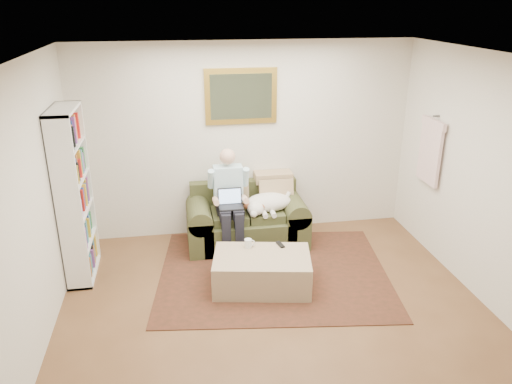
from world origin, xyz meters
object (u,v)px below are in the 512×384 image
object	(u,v)px
seated_man	(230,202)
coffee_mug	(248,243)
laptop	(230,202)
ottoman	(262,271)
sleeping_dog	(269,202)
bookshelf	(74,196)
sofa	(247,224)

from	to	relation	value
seated_man	coffee_mug	world-z (taller)	seated_man
laptop	ottoman	distance (m)	1.07
sleeping_dog	ottoman	xyz separation A→B (m)	(-0.28, -1.04, -0.40)
seated_man	laptop	size ratio (longest dim) A/B	4.33
bookshelf	sofa	bearing A→B (deg)	12.91
coffee_mug	sleeping_dog	bearing A→B (deg)	63.76
sleeping_dog	bookshelf	distance (m)	2.39
laptop	sofa	bearing A→B (deg)	41.02
seated_man	sofa	bearing A→B (deg)	31.45
laptop	bookshelf	bearing A→B (deg)	-171.70
seated_man	ottoman	world-z (taller)	seated_man
coffee_mug	bookshelf	world-z (taller)	bookshelf
ottoman	bookshelf	size ratio (longest dim) A/B	0.54
seated_man	sleeping_dog	size ratio (longest dim) A/B	2.04
sleeping_dog	ottoman	size ratio (longest dim) A/B	0.60
sofa	laptop	xyz separation A→B (m)	(-0.24, -0.20, 0.42)
sofa	laptop	size ratio (longest dim) A/B	5.15
laptop	bookshelf	distance (m)	1.85
sofa	seated_man	bearing A→B (deg)	-148.55
laptop	seated_man	bearing A→B (deg)	90.00
sofa	laptop	bearing A→B (deg)	-138.98
seated_man	coffee_mug	size ratio (longest dim) A/B	13.18
seated_man	bookshelf	world-z (taller)	bookshelf
bookshelf	sleeping_dog	bearing A→B (deg)	9.50
ottoman	sleeping_dog	bearing A→B (deg)	75.12
coffee_mug	laptop	bearing A→B (deg)	99.85
sleeping_dog	seated_man	bearing A→B (deg)	-172.87
sleeping_dog	coffee_mug	size ratio (longest dim) A/B	6.45
laptop	ottoman	world-z (taller)	laptop
bookshelf	ottoman	bearing A→B (deg)	-17.77
sofa	coffee_mug	world-z (taller)	sofa
sleeping_dog	ottoman	world-z (taller)	sleeping_dog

